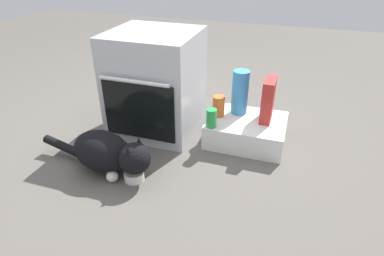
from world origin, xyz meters
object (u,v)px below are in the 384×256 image
food_bowl (134,175)px  sauce_jar (219,106)px  water_bottle (240,92)px  cereal_box (268,100)px  oven (156,83)px  cat (108,153)px  soda_can (211,118)px  pantry_cabinet (246,130)px

food_bowl → sauce_jar: sauce_jar is taller
water_bottle → sauce_jar: size_ratio=2.14×
food_bowl → cereal_box: (0.64, 0.66, 0.27)m
oven → sauce_jar: size_ratio=4.94×
food_bowl → water_bottle: size_ratio=0.38×
cat → soda_can: size_ratio=6.45×
pantry_cabinet → soda_can: 0.29m
soda_can → water_bottle: size_ratio=0.40×
cat → food_bowl: bearing=-0.0°
oven → sauce_jar: bearing=2.0°
pantry_cabinet → cereal_box: 0.25m
oven → food_bowl: oven is taller
pantry_cabinet → water_bottle: 0.26m
cereal_box → sauce_jar: size_ratio=2.00×
pantry_cabinet → soda_can: bearing=-141.7°
sauce_jar → pantry_cabinet: bearing=-0.0°
pantry_cabinet → cereal_box: (0.11, 0.04, 0.22)m
food_bowl → cereal_box: cereal_box is taller
soda_can → cereal_box: (0.32, 0.20, 0.08)m
soda_can → water_bottle: 0.29m
oven → cat: bearing=-95.0°
pantry_cabinet → cat: cat is taller
soda_can → sauce_jar: bearing=88.3°
cat → water_bottle: size_ratio=2.58×
food_bowl → cereal_box: bearing=45.9°
pantry_cabinet → sauce_jar: 0.25m
cereal_box → sauce_jar: (-0.31, -0.04, -0.07)m
cat → water_bottle: (0.62, 0.68, 0.17)m
cereal_box → soda_can: bearing=-147.2°
cat → cereal_box: 1.04m
water_bottle → sauce_jar: water_bottle is taller
cat → sauce_jar: 0.78m
water_bottle → sauce_jar: bearing=-144.2°
oven → cat: size_ratio=0.89×
oven → cereal_box: oven is taller
oven → soda_can: oven is taller
oven → cereal_box: 0.76m
oven → pantry_cabinet: oven is taller
pantry_cabinet → cat: bearing=-139.3°
cat → cereal_box: (0.81, 0.64, 0.16)m
soda_can → cereal_box: size_ratio=0.43×
sauce_jar → cereal_box: bearing=8.1°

